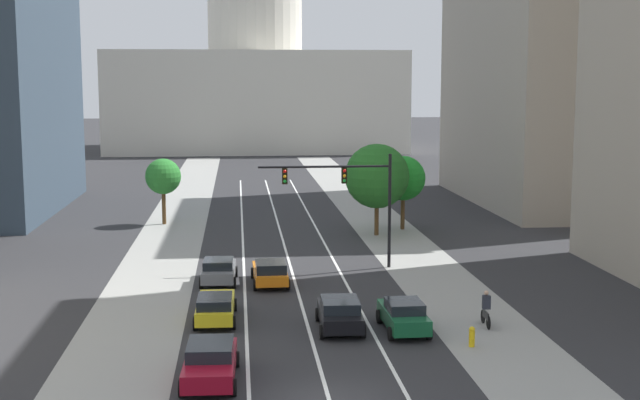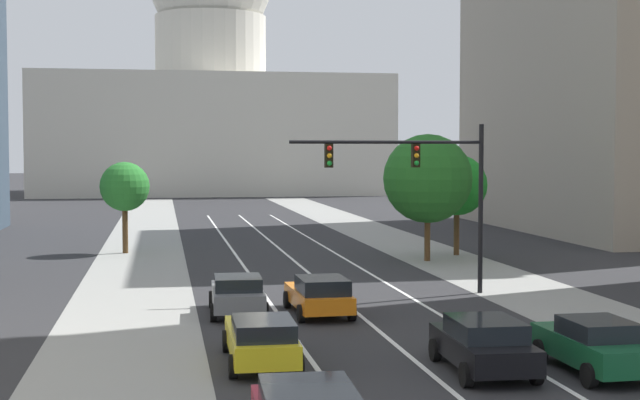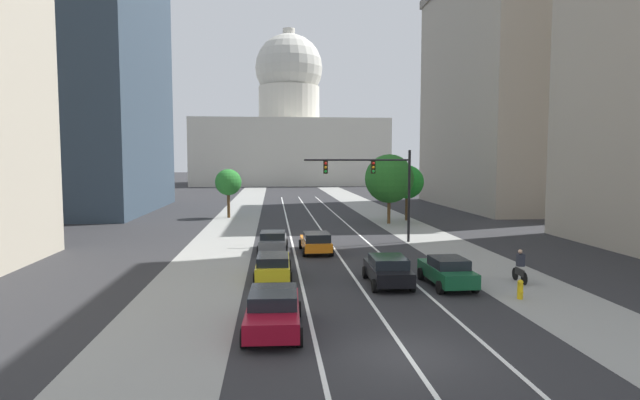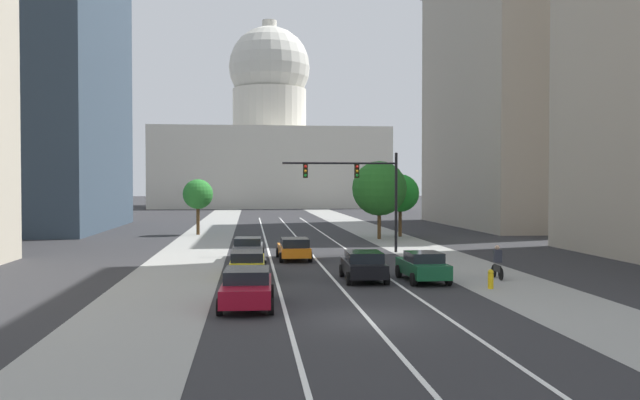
% 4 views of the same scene
% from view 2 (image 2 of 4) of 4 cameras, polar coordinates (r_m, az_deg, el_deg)
% --- Properties ---
extents(ground_plane, '(400.00, 400.00, 0.00)m').
position_cam_2_polar(ground_plane, '(54.63, -2.46, -3.15)').
color(ground_plane, '#2B2B2D').
extents(sidewalk_left, '(4.87, 130.00, 0.01)m').
position_cam_2_polar(sidewalk_left, '(49.23, -11.23, -3.88)').
color(sidewalk_left, gray).
rests_on(sidewalk_left, ground).
extents(sidewalk_right, '(4.87, 130.00, 0.01)m').
position_cam_2_polar(sidewalk_right, '(51.50, 7.37, -3.54)').
color(sidewalk_right, gray).
rests_on(sidewalk_right, ground).
extents(lane_stripe_left, '(0.16, 90.00, 0.01)m').
position_cam_2_polar(lane_stripe_left, '(39.52, -3.80, -5.53)').
color(lane_stripe_left, white).
rests_on(lane_stripe_left, ground).
extents(lane_stripe_center, '(0.16, 90.00, 0.01)m').
position_cam_2_polar(lane_stripe_center, '(39.92, 0.33, -5.44)').
color(lane_stripe_center, white).
rests_on(lane_stripe_center, ground).
extents(lane_stripe_right, '(0.16, 90.00, 0.01)m').
position_cam_2_polar(lane_stripe_right, '(40.52, 4.36, -5.32)').
color(lane_stripe_right, white).
rests_on(lane_stripe_right, ground).
extents(office_tower_far_right, '(17.39, 28.91, 30.87)m').
position_cam_2_polar(office_tower_far_right, '(72.61, 18.83, 10.47)').
color(office_tower_far_right, '#9E9384').
rests_on(office_tower_far_right, ground).
extents(capitol_building, '(47.48, 27.33, 39.47)m').
position_cam_2_polar(capitol_building, '(130.62, -6.83, 6.12)').
color(capitol_building, beige).
rests_on(capitol_building, ground).
extents(car_green, '(2.00, 4.28, 1.48)m').
position_cam_2_polar(car_green, '(25.61, 16.79, -8.67)').
color(car_green, '#14512D').
rests_on(car_green, ground).
extents(car_yellow, '(2.02, 4.79, 1.41)m').
position_cam_2_polar(car_yellow, '(25.52, -3.71, -8.64)').
color(car_yellow, yellow).
rests_on(car_yellow, ground).
extents(car_black, '(2.15, 4.29, 1.48)m').
position_cam_2_polar(car_black, '(24.98, 10.21, -8.85)').
color(car_black, black).
rests_on(car_black, ground).
extents(car_orange, '(2.10, 4.49, 1.44)m').
position_cam_2_polar(car_orange, '(32.98, -0.04, -5.94)').
color(car_orange, orange).
rests_on(car_orange, ground).
extents(car_gray, '(2.14, 4.22, 1.42)m').
position_cam_2_polar(car_gray, '(33.33, -5.19, -5.87)').
color(car_gray, slate).
rests_on(car_gray, ground).
extents(traffic_signal_mast, '(8.13, 0.39, 7.04)m').
position_cam_2_polar(traffic_signal_mast, '(37.56, 6.46, 1.53)').
color(traffic_signal_mast, black).
rests_on(traffic_signal_mast, ground).
extents(street_tree_mid_right, '(3.45, 3.45, 5.73)m').
position_cam_2_polar(street_tree_mid_right, '(52.20, 8.56, 0.92)').
color(street_tree_mid_right, '#51381E').
rests_on(street_tree_mid_right, ground).
extents(street_tree_near_left, '(2.85, 2.85, 5.30)m').
position_cam_2_polar(street_tree_near_left, '(53.77, -12.13, 0.80)').
color(street_tree_near_left, '#51381E').
rests_on(street_tree_near_left, ground).
extents(street_tree_near_right, '(4.79, 4.79, 6.85)m').
position_cam_2_polar(street_tree_near_right, '(49.20, 6.76, 1.33)').
color(street_tree_near_right, '#51381E').
rests_on(street_tree_near_right, ground).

